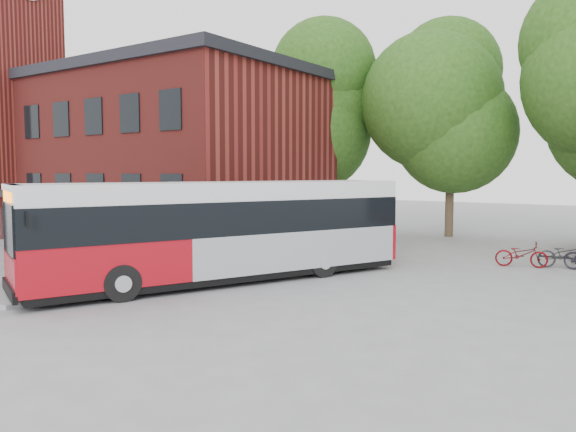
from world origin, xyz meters
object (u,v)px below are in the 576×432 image
Objects in this scene: city_bus at (224,232)px; bicycle_0 at (521,254)px; bicycle_2 at (565,255)px; bus_shelter at (84,234)px.

bicycle_0 is at bearing 71.79° from city_bus.
bicycle_0 is 0.96× the size of bicycle_2.
bicycle_2 is (12.03, 10.90, -0.97)m from bus_shelter.
bicycle_2 is at bearing 42.17° from bus_shelter.
city_bus is 11.99m from bicycle_2.
bus_shelter is at bearing 110.84° from bicycle_2.
bicycle_0 is (7.02, 7.90, -1.07)m from city_bus.
city_bus is (3.70, 2.34, 0.08)m from bus_shelter.
bicycle_2 reaches higher than bicycle_0.
city_bus is 10.63m from bicycle_0.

